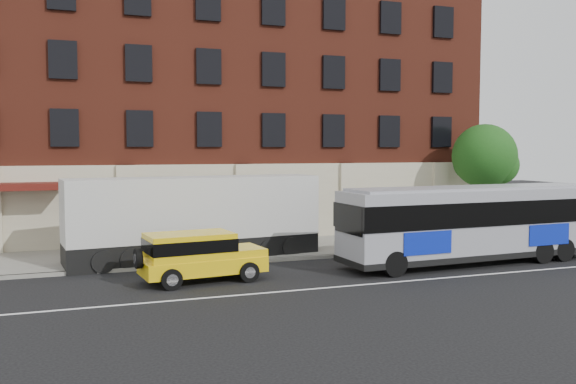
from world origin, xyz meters
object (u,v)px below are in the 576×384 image
object	(u,v)px
yellow_suv	(197,254)
shipping_container	(196,219)
street_tree	(485,158)
sign_pole	(74,238)
city_bus	(473,221)

from	to	relation	value
yellow_suv	shipping_container	distance (m)	4.48
street_tree	sign_pole	bearing A→B (deg)	-171.39
street_tree	city_bus	distance (m)	9.31
city_bus	yellow_suv	distance (m)	11.98
yellow_suv	sign_pole	bearing A→B (deg)	144.52
sign_pole	street_tree	size ratio (longest dim) A/B	0.40
yellow_suv	shipping_container	size ratio (longest dim) A/B	0.44
city_bus	street_tree	bearing A→B (deg)	49.46
sign_pole	city_bus	distance (m)	16.60
city_bus	shipping_container	xyz separation A→B (m)	(-11.12, 4.75, -0.00)
street_tree	city_bus	bearing A→B (deg)	-130.54
city_bus	shipping_container	size ratio (longest dim) A/B	1.08
sign_pole	city_bus	size ratio (longest dim) A/B	0.20
sign_pole	city_bus	xyz separation A→B (m)	(16.23, -3.46, 0.39)
city_bus	yellow_suv	xyz separation A→B (m)	(-11.95, 0.41, -0.78)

